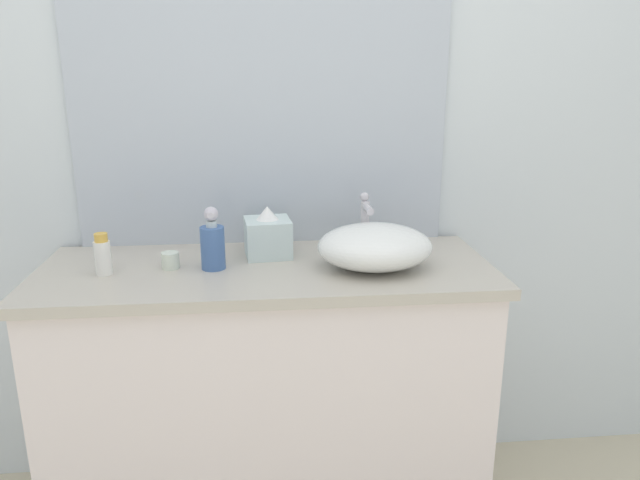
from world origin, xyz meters
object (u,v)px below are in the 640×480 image
at_px(tissue_box, 268,235).
at_px(soap_dispenser, 213,244).
at_px(candle_jar, 170,260).
at_px(sink_basin, 375,247).
at_px(lotion_bottle, 103,255).

bearing_deg(tissue_box, soap_dispenser, -145.61).
bearing_deg(soap_dispenser, candle_jar, 173.43).
height_order(sink_basin, soap_dispenser, soap_dispenser).
height_order(soap_dispenser, lotion_bottle, soap_dispenser).
xyz_separation_m(soap_dispenser, lotion_bottle, (-0.30, -0.02, -0.02)).
bearing_deg(candle_jar, soap_dispenser, -6.57).
bearing_deg(sink_basin, lotion_bottle, 178.55).
bearing_deg(lotion_bottle, tissue_box, 15.72).
bearing_deg(candle_jar, tissue_box, 18.48).
bearing_deg(sink_basin, candle_jar, 174.69).
relative_size(tissue_box, candle_jar, 3.09).
bearing_deg(soap_dispenser, lotion_bottle, -176.04).
relative_size(soap_dispenser, lotion_bottle, 1.53).
bearing_deg(lotion_bottle, soap_dispenser, 3.96).
relative_size(lotion_bottle, candle_jar, 2.37).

